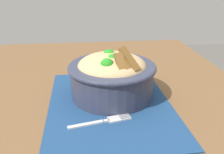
{
  "coord_description": "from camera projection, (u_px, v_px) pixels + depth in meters",
  "views": [
    {
      "loc": [
        0.49,
        -0.04,
        1.03
      ],
      "look_at": [
        -0.06,
        0.03,
        0.79
      ],
      "focal_mm": 38.85,
      "sensor_mm": 36.0,
      "label": 1
    }
  ],
  "objects": [
    {
      "name": "table",
      "position": [
        104.0,
        134.0,
        0.6
      ],
      "size": [
        1.19,
        0.81,
        0.73
      ],
      "color": "brown",
      "rests_on": "ground_plane"
    },
    {
      "name": "placemat",
      "position": [
        110.0,
        104.0,
        0.59
      ],
      "size": [
        0.4,
        0.3,
        0.0
      ],
      "primitive_type": "cube",
      "rotation": [
        0.0,
        0.0,
        0.02
      ],
      "color": "navy",
      "rests_on": "table"
    },
    {
      "name": "bowl",
      "position": [
        112.0,
        74.0,
        0.6
      ],
      "size": [
        0.24,
        0.24,
        0.13
      ],
      "color": "#2D3347",
      "rests_on": "placemat"
    },
    {
      "name": "fork",
      "position": [
        103.0,
        121.0,
        0.51
      ],
      "size": [
        0.04,
        0.14,
        0.0
      ],
      "color": "#BABABA",
      "rests_on": "placemat"
    }
  ]
}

